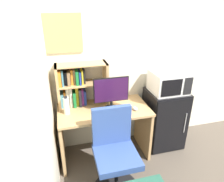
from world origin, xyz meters
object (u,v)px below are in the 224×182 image
(desk_fan, at_px, (176,61))
(wall_corkboard, at_px, (54,34))
(keyboard, at_px, (115,113))
(microwave, at_px, (169,82))
(mini_fridge, at_px, (164,118))
(monitor, at_px, (111,92))
(computer_mouse, at_px, (135,109))
(water_bottle, at_px, (66,106))
(hutch_bookshelf, at_px, (76,85))
(desk_chair, at_px, (115,157))

(desk_fan, distance_m, wall_corkboard, 1.54)
(keyboard, height_order, microwave, microwave)
(mini_fridge, height_order, microwave, microwave)
(monitor, height_order, keyboard, monitor)
(computer_mouse, relative_size, desk_fan, 0.37)
(keyboard, bearing_deg, desk_fan, 12.03)
(water_bottle, bearing_deg, hutch_bookshelf, 53.78)
(hutch_bookshelf, relative_size, desk_fan, 2.52)
(monitor, bearing_deg, desk_chair, -100.46)
(computer_mouse, bearing_deg, desk_chair, -131.74)
(computer_mouse, height_order, wall_corkboard, wall_corkboard)
(computer_mouse, bearing_deg, desk_fan, 15.22)
(desk_chair, bearing_deg, mini_fridge, 33.07)
(desk_fan, bearing_deg, water_bottle, -178.52)
(monitor, bearing_deg, hutch_bookshelf, 152.03)
(hutch_bookshelf, xyz_separation_m, desk_fan, (1.27, -0.17, 0.27))
(water_bottle, distance_m, desk_fan, 1.49)
(keyboard, distance_m, microwave, 0.86)
(water_bottle, height_order, desk_fan, desk_fan)
(keyboard, relative_size, computer_mouse, 4.12)
(monitor, height_order, microwave, monitor)
(hutch_bookshelf, distance_m, monitor, 0.46)
(keyboard, distance_m, desk_fan, 1.03)
(keyboard, relative_size, desk_fan, 1.51)
(hutch_bookshelf, distance_m, keyboard, 0.60)
(keyboard, xyz_separation_m, wall_corkboard, (-0.62, 0.45, 0.90))
(desk_chair, height_order, wall_corkboard, wall_corkboard)
(desk_fan, bearing_deg, wall_corkboard, 169.92)
(hutch_bookshelf, height_order, desk_chair, hutch_bookshelf)
(hutch_bookshelf, bearing_deg, water_bottle, -126.22)
(hutch_bookshelf, distance_m, desk_chair, 1.00)
(monitor, distance_m, desk_fan, 0.93)
(keyboard, bearing_deg, monitor, 94.12)
(desk_fan, bearing_deg, computer_mouse, -164.78)
(microwave, bearing_deg, monitor, -176.20)
(hutch_bookshelf, distance_m, computer_mouse, 0.80)
(keyboard, relative_size, desk_chair, 0.39)
(keyboard, distance_m, desk_chair, 0.52)
(computer_mouse, height_order, desk_chair, desk_chair)
(monitor, height_order, computer_mouse, monitor)
(hutch_bookshelf, bearing_deg, wall_corkboard, 154.63)
(monitor, height_order, water_bottle, monitor)
(monitor, bearing_deg, microwave, 3.80)
(keyboard, distance_m, wall_corkboard, 1.18)
(computer_mouse, bearing_deg, wall_corkboard, 154.65)
(monitor, distance_m, mini_fridge, 0.98)
(mini_fridge, distance_m, wall_corkboard, 1.88)
(computer_mouse, relative_size, microwave, 0.20)
(microwave, height_order, desk_chair, microwave)
(desk_chair, bearing_deg, computer_mouse, 48.26)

